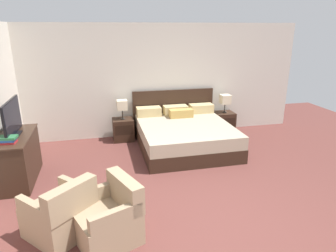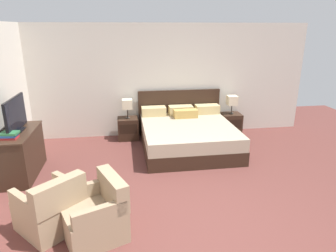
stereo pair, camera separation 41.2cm
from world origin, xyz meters
name	(u,v)px [view 1 (the left image)]	position (x,y,z in m)	size (l,w,h in m)	color
ground_plane	(212,233)	(0.00, 0.00, 0.00)	(11.50, 11.50, 0.00)	brown
wall_back	(154,81)	(0.00, 3.86, 1.28)	(7.03, 0.06, 2.56)	silver
bed	(184,134)	(0.45, 2.83, 0.30)	(1.95, 2.06, 1.07)	#332116
nightstand_left	(123,130)	(-0.78, 3.56, 0.25)	(0.46, 0.41, 0.50)	#332116
nightstand_right	(224,122)	(1.68, 3.56, 0.25)	(0.46, 0.41, 0.50)	#332116
table_lamp_left	(122,105)	(-0.78, 3.57, 0.82)	(0.22, 0.22, 0.43)	#332D28
table_lamp_right	(225,100)	(1.68, 3.57, 0.82)	(0.22, 0.22, 0.43)	#332D28
dresser	(18,158)	(-2.64, 2.03, 0.41)	(0.51, 1.21, 0.80)	#332116
tv	(12,118)	(-2.63, 2.08, 1.08)	(0.18, 0.92, 0.57)	black
book_red_cover	(8,142)	(-2.65, 1.70, 0.82)	(0.24, 0.16, 0.04)	#B7282D
book_blue_cover	(7,140)	(-2.65, 1.70, 0.86)	(0.26, 0.18, 0.03)	#234C8E
book_small_top	(8,138)	(-2.64, 1.70, 0.89)	(0.26, 0.18, 0.04)	#2D7042
armchair_by_window	(61,214)	(-1.81, 0.42, 0.28)	(0.97, 0.97, 0.76)	#9E8466
armchair_companion	(109,218)	(-1.24, 0.20, 0.28)	(0.90, 0.89, 0.76)	#9E8466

